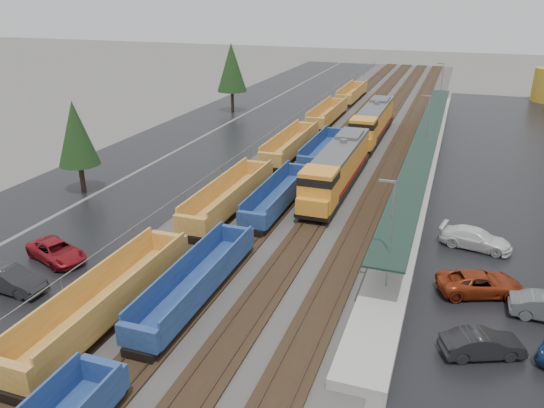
{
  "coord_description": "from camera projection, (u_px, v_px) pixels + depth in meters",
  "views": [
    {
      "loc": [
        12.5,
        -10.8,
        18.52
      ],
      "look_at": [
        -1.22,
        28.04,
        2.0
      ],
      "focal_mm": 35.0,
      "sensor_mm": 36.0,
      "label": 1
    }
  ],
  "objects": [
    {
      "name": "east_commuter_lot",
      "position": [
        512.0,
        173.0,
        58.09
      ],
      "size": [
        16.0,
        100.0,
        0.02
      ],
      "primitive_type": "cube",
      "color": "black",
      "rests_on": "ground"
    },
    {
      "name": "parked_car_east_c",
      "position": [
        476.0,
        239.0,
        40.96
      ],
      "size": [
        3.17,
        5.68,
        1.56
      ],
      "primitive_type": "imported",
      "rotation": [
        0.0,
        0.0,
        1.38
      ],
      "color": "white",
      "rests_on": "ground"
    },
    {
      "name": "station_platform",
      "position": [
        424.0,
        159.0,
        60.77
      ],
      "size": [
        3.0,
        80.0,
        8.0
      ],
      "color": "#9E9B93",
      "rests_on": "ground"
    },
    {
      "name": "chainlink_fence",
      "position": [
        289.0,
        123.0,
        73.69
      ],
      "size": [
        0.08,
        160.04,
        2.02
      ],
      "color": "gray",
      "rests_on": "ground"
    },
    {
      "name": "ballast_strip",
      "position": [
        358.0,
        137.0,
        72.71
      ],
      "size": [
        20.0,
        160.0,
        0.08
      ],
      "primitive_type": "cube",
      "color": "#302D2B",
      "rests_on": "ground"
    },
    {
      "name": "tree_west_far",
      "position": [
        232.0,
        67.0,
        85.93
      ],
      "size": [
        4.84,
        4.84,
        11.0
      ],
      "color": "#332316",
      "rests_on": "ground"
    },
    {
      "name": "parked_car_west_c",
      "position": [
        56.0,
        251.0,
        39.06
      ],
      "size": [
        4.09,
        5.75,
        1.46
      ],
      "primitive_type": "imported",
      "rotation": [
        0.0,
        0.0,
        1.22
      ],
      "color": "maroon",
      "rests_on": "ground"
    },
    {
      "name": "west_parking_lot",
      "position": [
        256.0,
        128.0,
        77.35
      ],
      "size": [
        10.0,
        160.0,
        0.02
      ],
      "primitive_type": "cube",
      "color": "black",
      "rests_on": "ground"
    },
    {
      "name": "well_string_blue",
      "position": [
        197.0,
        282.0,
        34.12
      ],
      "size": [
        2.52,
        80.06,
        2.24
      ],
      "color": "navy",
      "rests_on": "ground"
    },
    {
      "name": "locomotive_trail",
      "position": [
        372.0,
        122.0,
        70.37
      ],
      "size": [
        3.03,
        20.0,
        4.53
      ],
      "color": "black",
      "rests_on": "ground"
    },
    {
      "name": "parked_car_east_b",
      "position": [
        480.0,
        283.0,
        34.72
      ],
      "size": [
        4.31,
        6.04,
        1.53
      ],
      "primitive_type": "imported",
      "rotation": [
        0.0,
        0.0,
        1.93
      ],
      "color": "maroon",
      "rests_on": "ground"
    },
    {
      "name": "parked_car_west_b",
      "position": [
        11.0,
        280.0,
        35.05
      ],
      "size": [
        1.96,
        5.03,
        1.63
      ],
      "primitive_type": "imported",
      "rotation": [
        0.0,
        0.0,
        1.52
      ],
      "color": "black",
      "rests_on": "ground"
    },
    {
      "name": "west_road",
      "position": [
        195.0,
        123.0,
        80.44
      ],
      "size": [
        9.0,
        160.0,
        0.02
      ],
      "primitive_type": "cube",
      "color": "black",
      "rests_on": "ground"
    },
    {
      "name": "well_string_yellow",
      "position": [
        265.0,
        168.0,
        56.01
      ],
      "size": [
        2.84,
        108.04,
        2.51
      ],
      "color": "#B27931",
      "rests_on": "ground"
    },
    {
      "name": "tree_west_near",
      "position": [
        76.0,
        134.0,
        51.1
      ],
      "size": [
        3.96,
        3.96,
        9.0
      ],
      "color": "#332316",
      "rests_on": "ground"
    },
    {
      "name": "parked_car_east_a",
      "position": [
        482.0,
        344.0,
        28.77
      ],
      "size": [
        3.21,
        4.73,
        1.48
      ],
      "primitive_type": "imported",
      "rotation": [
        0.0,
        0.0,
        1.98
      ],
      "color": "black",
      "rests_on": "ground"
    },
    {
      "name": "locomotive_lead",
      "position": [
        337.0,
        168.0,
        51.99
      ],
      "size": [
        3.03,
        20.0,
        4.53
      ],
      "color": "black",
      "rests_on": "ground"
    },
    {
      "name": "trackbed",
      "position": [
        358.0,
        136.0,
        72.66
      ],
      "size": [
        14.6,
        160.0,
        0.22
      ],
      "color": "black",
      "rests_on": "ground"
    }
  ]
}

